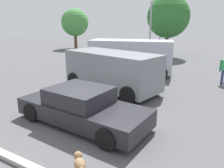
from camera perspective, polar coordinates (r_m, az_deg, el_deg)
ground_plane at (r=7.60m, az=-7.67°, el=-10.21°), size 80.00×80.00×0.00m
sedan_foreground at (r=7.40m, az=-7.92°, el=-6.07°), size 4.69×2.19×1.25m
dog at (r=5.24m, az=-8.56°, el=-19.81°), size 0.51×0.49×0.45m
van_white at (r=14.40m, az=5.00°, el=7.36°), size 5.60×3.34×2.22m
suv_dark at (r=10.71m, az=-0.06°, el=3.71°), size 5.16×3.07×1.94m
parking_curb at (r=6.05m, az=-23.19°, el=-18.28°), size 6.59×0.20×0.12m
light_post_near at (r=18.88m, az=10.18°, el=16.91°), size 0.44×0.44×5.36m
light_post_mid at (r=26.44m, az=12.87°, el=18.62°), size 0.44×0.44×7.08m
tree_back_left at (r=29.11m, az=-9.72°, el=15.64°), size 3.44×3.44×5.02m
tree_back_right at (r=22.23m, az=14.56°, el=16.74°), size 4.00×4.00×5.84m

